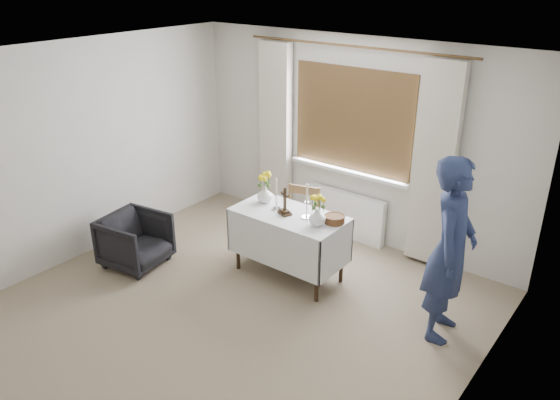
{
  "coord_description": "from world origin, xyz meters",
  "views": [
    {
      "loc": [
        3.18,
        -3.05,
        3.25
      ],
      "look_at": [
        0.04,
        1.01,
        1.0
      ],
      "focal_mm": 35.0,
      "sensor_mm": 36.0,
      "label": 1
    }
  ],
  "objects_px": {
    "wooden_chair": "(298,227)",
    "flower_vase_left": "(265,194)",
    "person": "(450,250)",
    "flower_vase_right": "(317,217)",
    "armchair": "(135,241)",
    "wooden_cross": "(285,201)",
    "altar_table": "(289,245)"
  },
  "relations": [
    {
      "from": "armchair",
      "to": "flower_vase_right",
      "type": "relative_size",
      "value": 3.67
    },
    {
      "from": "person",
      "to": "wooden_chair",
      "type": "bearing_deg",
      "value": 71.82
    },
    {
      "from": "armchair",
      "to": "altar_table",
      "type": "bearing_deg",
      "value": -68.84
    },
    {
      "from": "wooden_chair",
      "to": "person",
      "type": "relative_size",
      "value": 0.51
    },
    {
      "from": "wooden_chair",
      "to": "wooden_cross",
      "type": "bearing_deg",
      "value": -94.79
    },
    {
      "from": "armchair",
      "to": "person",
      "type": "height_order",
      "value": "person"
    },
    {
      "from": "flower_vase_left",
      "to": "wooden_cross",
      "type": "bearing_deg",
      "value": -18.17
    },
    {
      "from": "wooden_chair",
      "to": "wooden_cross",
      "type": "distance_m",
      "value": 0.6
    },
    {
      "from": "altar_table",
      "to": "wooden_cross",
      "type": "bearing_deg",
      "value": -124.57
    },
    {
      "from": "altar_table",
      "to": "armchair",
      "type": "relative_size",
      "value": 1.84
    },
    {
      "from": "wooden_chair",
      "to": "flower_vase_left",
      "type": "bearing_deg",
      "value": -157.42
    },
    {
      "from": "person",
      "to": "armchair",
      "type": "bearing_deg",
      "value": 95.79
    },
    {
      "from": "flower_vase_left",
      "to": "armchair",
      "type": "bearing_deg",
      "value": -139.71
    },
    {
      "from": "altar_table",
      "to": "wooden_chair",
      "type": "distance_m",
      "value": 0.34
    },
    {
      "from": "altar_table",
      "to": "armchair",
      "type": "xyz_separation_m",
      "value": [
        -1.54,
        -0.88,
        -0.07
      ]
    },
    {
      "from": "wooden_chair",
      "to": "person",
      "type": "height_order",
      "value": "person"
    },
    {
      "from": "armchair",
      "to": "wooden_cross",
      "type": "bearing_deg",
      "value": -69.52
    },
    {
      "from": "wooden_chair",
      "to": "flower_vase_right",
      "type": "height_order",
      "value": "flower_vase_right"
    },
    {
      "from": "flower_vase_right",
      "to": "person",
      "type": "bearing_deg",
      "value": 4.62
    },
    {
      "from": "person",
      "to": "flower_vase_left",
      "type": "relative_size",
      "value": 9.43
    },
    {
      "from": "flower_vase_left",
      "to": "flower_vase_right",
      "type": "relative_size",
      "value": 1.02
    },
    {
      "from": "armchair",
      "to": "person",
      "type": "relative_size",
      "value": 0.38
    },
    {
      "from": "person",
      "to": "flower_vase_right",
      "type": "bearing_deg",
      "value": 84.33
    },
    {
      "from": "altar_table",
      "to": "wooden_cross",
      "type": "xyz_separation_m",
      "value": [
        -0.03,
        -0.04,
        0.53
      ]
    },
    {
      "from": "person",
      "to": "flower_vase_right",
      "type": "distance_m",
      "value": 1.37
    },
    {
      "from": "altar_table",
      "to": "wooden_chair",
      "type": "xyz_separation_m",
      "value": [
        -0.1,
        0.32,
        0.07
      ]
    },
    {
      "from": "altar_table",
      "to": "person",
      "type": "distance_m",
      "value": 1.83
    },
    {
      "from": "wooden_chair",
      "to": "armchair",
      "type": "bearing_deg",
      "value": -156.35
    },
    {
      "from": "armchair",
      "to": "wooden_cross",
      "type": "relative_size",
      "value": 2.19
    },
    {
      "from": "person",
      "to": "wooden_cross",
      "type": "bearing_deg",
      "value": 83.06
    },
    {
      "from": "armchair",
      "to": "flower_vase_right",
      "type": "distance_m",
      "value": 2.18
    },
    {
      "from": "wooden_chair",
      "to": "flower_vase_left",
      "type": "xyz_separation_m",
      "value": [
        -0.3,
        -0.24,
        0.41
      ]
    }
  ]
}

